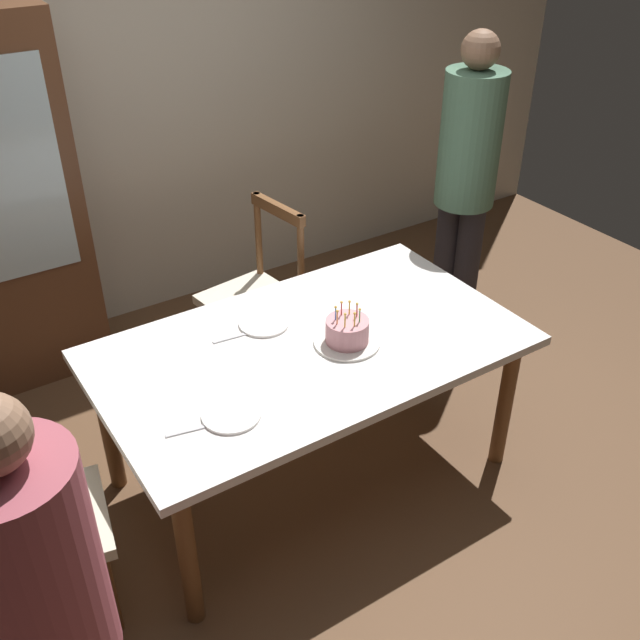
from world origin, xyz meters
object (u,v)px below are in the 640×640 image
Objects in this scene: birthday_cake at (347,333)px; person_guest at (466,176)px; chair_upholstered at (12,518)px; plate_near_celebrant at (231,414)px; plate_far_side at (264,323)px; person_celebrant at (48,620)px; dining_table at (310,358)px; chair_spindle_back at (255,298)px.

person_guest is at bearing 27.31° from birthday_cake.
chair_upholstered reaches higher than birthday_cake.
plate_near_celebrant is 0.61m from plate_far_side.
person_celebrant is at bearing -91.61° from chair_upholstered.
person_guest reaches higher than person_celebrant.
chair_upholstered is (-1.27, -0.09, -0.12)m from dining_table.
person_celebrant reaches higher than dining_table.
dining_table is 1.47m from person_guest.
person_celebrant is at bearing -152.05° from person_guest.
chair_spindle_back reaches higher than plate_near_celebrant.
birthday_cake is at bearing -31.78° from dining_table.
plate_near_celebrant is 1.00× the size of plate_far_side.
plate_near_celebrant is 0.14× the size of person_celebrant.
birthday_cake is 0.29× the size of chair_spindle_back.
chair_upholstered is 0.85m from person_celebrant.
chair_upholstered is at bearing -147.56° from chair_spindle_back.
dining_table is at bearing 4.00° from chair_upholstered.
chair_spindle_back and chair_upholstered have the same top height.
person_celebrant is (-0.02, -0.77, 0.37)m from chair_upholstered.
birthday_cake is 0.29× the size of chair_upholstered.
plate_near_celebrant is at bearing -166.32° from birthday_cake.
person_celebrant reaches higher than plate_near_celebrant.
chair_upholstered is (-0.79, 0.14, -0.20)m from plate_near_celebrant.
plate_near_celebrant is 0.82m from chair_upholstered.
plate_near_celebrant is at bearing 37.63° from person_celebrant.
plate_near_celebrant is at bearing -130.66° from plate_far_side.
chair_spindle_back reaches higher than plate_far_side.
birthday_cake is 1.43m from chair_upholstered.
plate_near_celebrant is (-0.49, -0.23, 0.08)m from dining_table.
birthday_cake is (0.13, -0.08, 0.13)m from dining_table.
birthday_cake is 0.98m from chair_spindle_back.
person_celebrant is (-1.29, -0.85, 0.25)m from dining_table.
chair_upholstered is at bearing -164.84° from plate_far_side.
chair_spindle_back is (0.06, 0.92, -0.32)m from birthday_cake.
plate_far_side is at bearing 125.06° from birthday_cake.
person_guest is at bearing 12.11° from plate_far_side.
chair_upholstered is (-1.18, -0.32, -0.20)m from plate_far_side.
plate_near_celebrant reaches higher than dining_table.
birthday_cake is at bearing -152.69° from person_guest.
person_celebrant is (-1.43, -0.77, 0.12)m from birthday_cake.
chair_upholstered is at bearing -166.49° from person_guest.
plate_far_side is 0.13× the size of person_guest.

